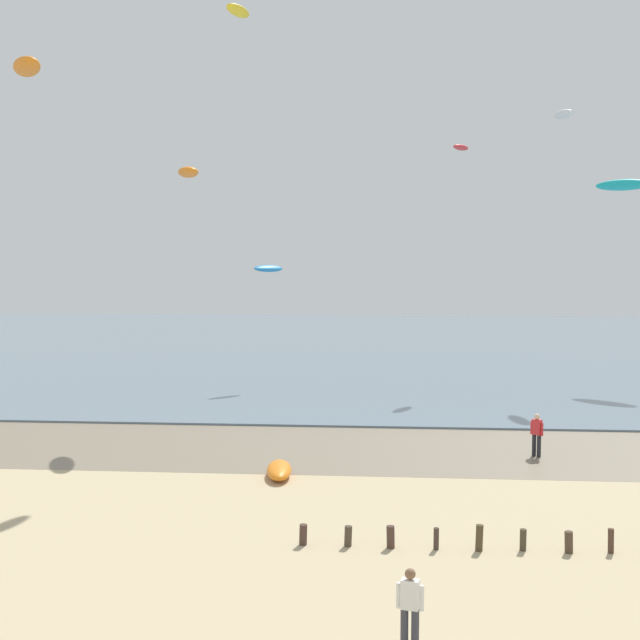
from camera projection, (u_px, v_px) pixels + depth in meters
wet_sand_strip at (299, 448)px, 34.53m from camera, size 120.00×8.44×0.01m
sea at (345, 344)px, 73.50m from camera, size 160.00×70.00×0.10m
groyne_mid at (629, 543)px, 22.29m from camera, size 18.04×0.33×0.72m
person_mid_beach at (537, 434)px, 33.00m from camera, size 0.45×0.41×1.71m
person_left_flank at (410, 607)px, 16.81m from camera, size 0.56×0.30×1.71m
grounded_kite at (279, 470)px, 30.06m from camera, size 1.16×2.53×0.49m
kite_aloft_0 at (623, 185)px, 51.85m from camera, size 3.60×3.22×0.92m
kite_aloft_1 at (188, 172)px, 39.01m from camera, size 1.90×2.84×0.59m
kite_aloft_3 at (461, 147)px, 51.33m from camera, size 1.44×2.06×0.36m
kite_aloft_4 at (238, 11)px, 36.05m from camera, size 1.16×2.06×0.46m
kite_aloft_5 at (27, 67)px, 39.31m from camera, size 3.00×3.69×0.90m
kite_aloft_7 at (268, 269)px, 50.43m from camera, size 2.01×1.99×0.58m
kite_aloft_8 at (563, 114)px, 49.76m from camera, size 1.27×2.55×0.60m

